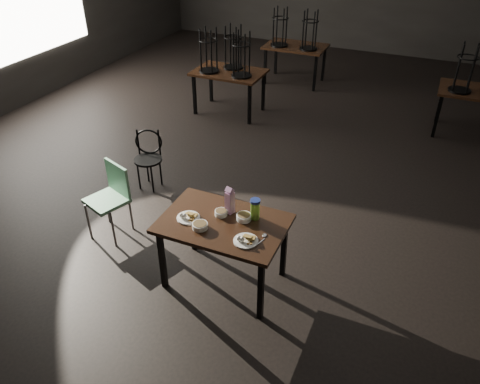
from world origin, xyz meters
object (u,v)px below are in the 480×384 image
at_px(juice_carton, 230,201).
at_px(water_bottle, 255,209).
at_px(main_table, 223,229).
at_px(school_chair, 111,194).
at_px(bentwood_chair, 148,154).

relative_size(juice_carton, water_bottle, 1.36).
distance_m(main_table, school_chair, 1.54).
bearing_deg(bentwood_chair, school_chair, -102.60).
bearing_deg(main_table, bentwood_chair, 142.97).
xyz_separation_m(main_table, juice_carton, (-0.01, 0.17, 0.21)).
xyz_separation_m(bentwood_chair, school_chair, (0.19, -1.04, 0.06)).
bearing_deg(water_bottle, bentwood_chair, 150.53).
distance_m(juice_carton, school_chair, 1.55).
bearing_deg(juice_carton, water_bottle, 1.79).
distance_m(juice_carton, bentwood_chair, 2.07).
relative_size(bentwood_chair, school_chair, 0.90).
bearing_deg(school_chair, main_table, 11.24).
bearing_deg(bentwood_chair, water_bottle, -52.34).
relative_size(main_table, school_chair, 1.38).
height_order(water_bottle, bentwood_chair, water_bottle).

